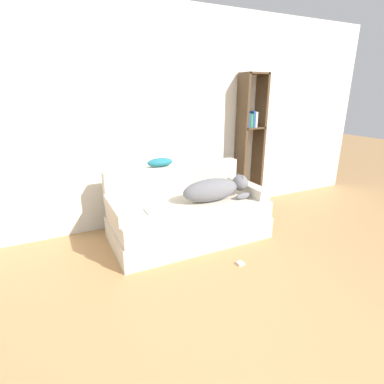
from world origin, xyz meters
TOP-DOWN VIEW (x-y plane):
  - ground_plane at (0.00, 0.00)m, footprint 20.00×20.00m
  - wall_back at (0.00, 2.80)m, footprint 7.21×0.06m
  - couch at (0.19, 2.07)m, footprint 1.81×0.93m
  - couch_backrest at (0.19, 2.47)m, footprint 1.77×0.15m
  - couch_arm_left at (-0.64, 2.07)m, footprint 0.15×0.74m
  - couch_arm_right at (1.01, 2.07)m, footprint 0.15×0.74m
  - dog at (0.50, 1.99)m, footprint 0.86×0.29m
  - laptop at (-0.21, 1.98)m, footprint 0.31×0.21m
  - throw_pillow at (0.00, 2.48)m, footprint 0.32×0.15m
  - bookshelf at (1.44, 2.62)m, footprint 0.35×0.26m
  - power_adapter at (0.40, 1.28)m, footprint 0.06×0.06m

SIDE VIEW (x-z plane):
  - ground_plane at x=0.00m, z-range 0.00..0.00m
  - power_adapter at x=0.40m, z-range 0.00..0.03m
  - couch at x=0.19m, z-range 0.00..0.45m
  - laptop at x=-0.21m, z-range 0.46..0.47m
  - couch_arm_left at x=-0.64m, z-range 0.46..0.58m
  - couch_arm_right at x=1.01m, z-range 0.46..0.58m
  - dog at x=0.50m, z-range 0.45..0.74m
  - couch_backrest at x=0.19m, z-range 0.46..0.81m
  - throw_pillow at x=0.00m, z-range 0.81..0.92m
  - bookshelf at x=1.44m, z-range 0.09..2.02m
  - wall_back at x=0.00m, z-range 0.00..2.70m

